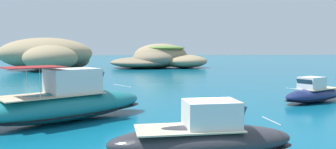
{
  "coord_description": "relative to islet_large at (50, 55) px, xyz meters",
  "views": [
    {
      "loc": [
        -3.55,
        -14.05,
        4.43
      ],
      "look_at": [
        0.37,
        18.39,
        1.81
      ],
      "focal_mm": 34.85,
      "sensor_mm": 36.0,
      "label": 1
    }
  ],
  "objects": [
    {
      "name": "ground_plane",
      "position": [
        19.85,
        -56.66,
        -2.98
      ],
      "size": [
        400.0,
        400.0,
        0.0
      ],
      "primitive_type": "plane",
      "color": "#0C5B7A"
    },
    {
      "name": "islet_large",
      "position": [
        0.0,
        0.0,
        0.0
      ],
      "size": [
        21.86,
        22.96,
        6.68
      ],
      "color": "#84755B",
      "rests_on": "ground"
    },
    {
      "name": "islet_small",
      "position": [
        23.11,
        4.15,
        -0.86
      ],
      "size": [
        25.65,
        20.0,
        5.55
      ],
      "color": "#84755B",
      "rests_on": "ground"
    },
    {
      "name": "motorboat_navy",
      "position": [
        31.49,
        -45.59,
        -2.28
      ],
      "size": [
        7.27,
        5.1,
        2.09
      ],
      "color": "navy",
      "rests_on": "ground"
    },
    {
      "name": "motorboat_teal",
      "position": [
        12.43,
        -50.32,
        -1.91
      ],
      "size": [
        10.79,
        8.71,
        3.38
      ],
      "color": "#19727A",
      "rests_on": "ground"
    },
    {
      "name": "motorboat_charcoal",
      "position": [
        19.27,
        -57.96,
        -2.2
      ],
      "size": [
        7.96,
        2.73,
        2.32
      ],
      "color": "#2D2D33",
      "rests_on": "ground"
    },
    {
      "name": "channel_buoy",
      "position": [
        10.63,
        -43.75,
        -2.64
      ],
      "size": [
        0.56,
        0.56,
        1.48
      ],
      "color": "yellow",
      "rests_on": "ground"
    }
  ]
}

